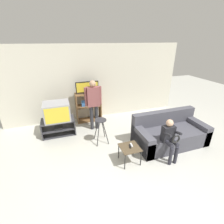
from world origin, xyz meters
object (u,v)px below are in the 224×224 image
at_px(television_main, 57,111).
at_px(couch, 169,134).
at_px(media_shelf, 88,107).
at_px(folding_stool, 101,125).
at_px(television_flat, 87,88).
at_px(snack_table, 130,149).
at_px(person_standing_adult, 93,101).
at_px(remote_control_black, 130,146).
at_px(tv_stand, 59,127).
at_px(remote_control_white, 132,145).
at_px(person_seated_child, 170,137).

distance_m(television_main, couch, 3.33).
distance_m(media_shelf, folding_stool, 1.46).
bearing_deg(television_flat, television_main, -151.47).
relative_size(media_shelf, couch, 0.52).
height_order(snack_table, person_standing_adult, person_standing_adult).
relative_size(folding_stool, remote_control_black, 4.96).
xyz_separation_m(couch, person_standing_adult, (-1.82, 1.47, 0.69)).
distance_m(television_main, snack_table, 2.47).
bearing_deg(television_flat, folding_stool, -87.42).
relative_size(tv_stand, person_standing_adult, 0.61).
bearing_deg(couch, tv_stand, 152.90).
bearing_deg(snack_table, tv_stand, 129.57).
bearing_deg(television_flat, snack_table, -78.86).
height_order(television_flat, remote_control_white, television_flat).
bearing_deg(snack_table, folding_stool, 112.11).
bearing_deg(remote_control_white, snack_table, -132.82).
bearing_deg(remote_control_white, tv_stand, 140.81).
relative_size(remote_control_black, remote_control_white, 1.00).
bearing_deg(folding_stool, couch, -20.12).
bearing_deg(remote_control_white, folding_stool, 125.62).
bearing_deg(person_standing_adult, tv_stand, 178.00).
relative_size(snack_table, remote_control_white, 3.12).
bearing_deg(remote_control_black, folding_stool, 129.83).
height_order(television_flat, snack_table, television_flat).
bearing_deg(television_flat, media_shelf, 81.07).
bearing_deg(remote_control_black, couch, 31.53).
xyz_separation_m(television_main, remote_control_black, (1.55, -1.88, -0.32)).
bearing_deg(media_shelf, tv_stand, -150.03).
relative_size(television_flat, person_seated_child, 0.74).
bearing_deg(couch, folding_stool, 159.88).
bearing_deg(snack_table, couch, 15.22).
distance_m(tv_stand, folding_stool, 1.45).
bearing_deg(person_standing_adult, remote_control_black, -76.38).
bearing_deg(snack_table, remote_control_white, 37.95).
bearing_deg(remote_control_white, television_flat, 112.14).
relative_size(remote_control_black, couch, 0.07).
height_order(snack_table, remote_control_black, remote_control_black).
height_order(tv_stand, couch, couch).
relative_size(television_main, couch, 0.38).
xyz_separation_m(television_flat, remote_control_white, (0.55, -2.42, -0.79)).
xyz_separation_m(media_shelf, couch, (1.87, -2.12, -0.23)).
bearing_deg(person_seated_child, snack_table, 169.92).
bearing_deg(snack_table, television_main, 128.99).
xyz_separation_m(folding_stool, remote_control_white, (0.49, -0.99, -0.12)).
bearing_deg(tv_stand, television_main, 43.77).
bearing_deg(couch, television_main, 152.49).
relative_size(television_main, remote_control_black, 5.17).
relative_size(tv_stand, television_flat, 1.29).
height_order(television_main, person_seated_child, person_seated_child).
distance_m(tv_stand, person_standing_adult, 1.35).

